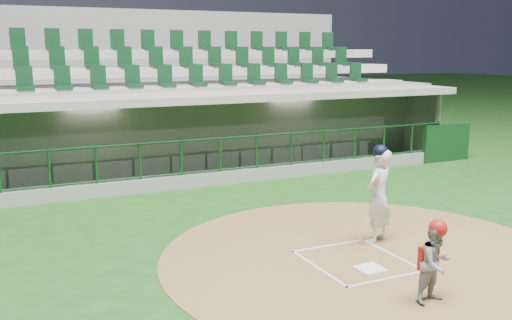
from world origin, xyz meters
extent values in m
plane|color=#164413|center=(0.00, 0.00, 0.00)|extent=(120.00, 120.00, 0.00)
cylinder|color=brown|center=(0.30, -0.20, 0.01)|extent=(7.20, 7.20, 0.01)
cube|color=white|center=(0.00, -0.70, 0.02)|extent=(0.43, 0.43, 0.02)
cube|color=white|center=(-0.75, -0.30, 0.02)|extent=(0.05, 1.80, 0.01)
cube|color=silver|center=(0.75, -0.30, 0.02)|extent=(0.05, 1.80, 0.01)
cube|color=white|center=(0.00, 0.55, 0.02)|extent=(1.55, 0.05, 0.01)
cube|color=silver|center=(0.00, -1.15, 0.02)|extent=(1.55, 0.05, 0.01)
cube|color=gray|center=(0.00, 7.50, -0.55)|extent=(15.00, 3.00, 0.10)
cube|color=slate|center=(0.00, 9.10, 0.85)|extent=(15.00, 0.20, 2.70)
cube|color=#ABA597|center=(0.00, 8.98, 1.10)|extent=(13.50, 0.04, 0.90)
cube|color=slate|center=(7.50, 7.50, 0.85)|extent=(0.20, 3.00, 2.70)
cube|color=gray|center=(0.00, 7.25, 2.30)|extent=(15.40, 3.50, 0.20)
cube|color=gray|center=(0.00, 5.95, 0.15)|extent=(15.00, 0.15, 0.40)
cube|color=black|center=(0.00, 5.95, 1.73)|extent=(15.00, 0.01, 0.95)
cube|color=brown|center=(0.00, 8.55, -0.28)|extent=(12.75, 0.40, 0.45)
cube|color=white|center=(-3.00, 7.50, 2.17)|extent=(1.30, 0.35, 0.04)
cube|color=white|center=(3.00, 7.50, 2.17)|extent=(1.30, 0.35, 0.04)
cube|color=black|center=(7.80, 5.90, 0.60)|extent=(1.80, 0.18, 1.20)
imported|color=maroon|center=(-1.32, 8.19, 0.33)|extent=(1.01, 0.51, 1.66)
imported|color=maroon|center=(1.08, 8.46, 0.31)|extent=(0.92, 0.75, 1.63)
imported|color=#A91B12|center=(3.63, 8.33, 0.33)|extent=(1.61, 1.06, 1.66)
cube|color=slate|center=(0.00, 10.75, 1.15)|extent=(17.00, 6.50, 2.50)
cube|color=#A19C91|center=(0.00, 9.25, 2.30)|extent=(16.60, 0.95, 0.30)
cube|color=#AEA99D|center=(0.00, 10.20, 2.85)|extent=(16.60, 0.95, 0.30)
cube|color=gray|center=(0.00, 11.15, 3.40)|extent=(16.60, 0.95, 0.30)
cube|color=slate|center=(0.00, 14.10, 2.53)|extent=(17.00, 0.25, 5.05)
imported|color=silver|center=(0.95, 0.39, 0.89)|extent=(0.76, 0.64, 1.76)
sphere|color=black|center=(0.95, 0.39, 1.71)|extent=(0.28, 0.28, 0.28)
cylinder|color=#9F7549|center=(0.70, 0.14, 1.25)|extent=(0.58, 0.79, 0.39)
imported|color=gray|center=(0.09, -2.08, 0.58)|extent=(0.61, 0.50, 1.14)
sphere|color=#B01813|center=(0.09, -2.08, 1.10)|extent=(0.26, 0.26, 0.26)
cube|color=#AD1312|center=(0.09, -1.93, 0.62)|extent=(0.32, 0.10, 0.35)
camera|label=1|loc=(-5.45, -7.90, 3.55)|focal=40.00mm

